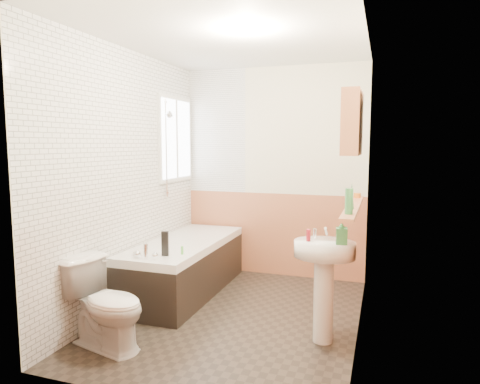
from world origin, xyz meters
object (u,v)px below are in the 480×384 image
bathtub (185,265)px  pine_shelf (353,207)px  toilet (106,305)px  sink (324,270)px  medicine_cabinet (352,123)px

bathtub → pine_shelf: (1.77, -0.54, 0.79)m
bathtub → pine_shelf: 2.01m
toilet → pine_shelf: 2.11m
pine_shelf → sink: bearing=-141.6°
sink → pine_shelf: bearing=39.7°
toilet → bathtub: bearing=12.8°
toilet → medicine_cabinet: medicine_cabinet is taller
sink → medicine_cabinet: bearing=45.1°
bathtub → toilet: 1.34m
pine_shelf → medicine_cabinet: 0.67m
bathtub → pine_shelf: bearing=-16.8°
bathtub → medicine_cabinet: 2.34m
sink → pine_shelf: (0.20, 0.16, 0.50)m
pine_shelf → medicine_cabinet: size_ratio=2.40×
bathtub → medicine_cabinet: (1.74, -0.53, 1.46)m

